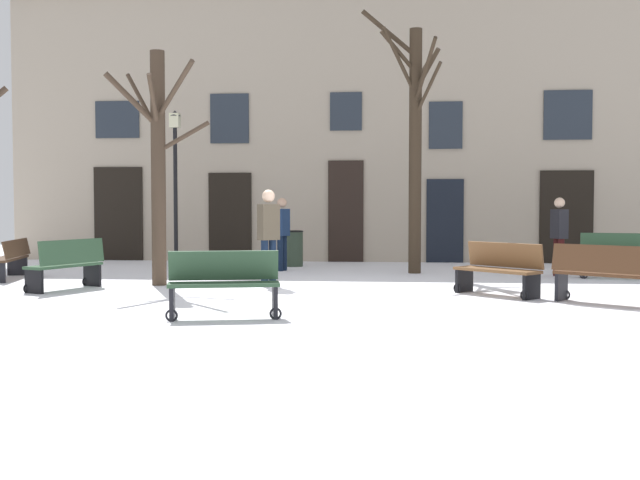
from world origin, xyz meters
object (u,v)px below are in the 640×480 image
Objects in this scene: tree_right_of_center at (415,138)px; person_crossing_plaza at (269,232)px; bench_facing_shops at (626,255)px; person_near_bench at (559,233)px; bench_back_to_back_right at (9,258)px; bench_near_center_tree at (499,269)px; tree_left_of_center at (158,160)px; litter_bin at (294,248)px; streetlamp at (175,171)px; bench_near_lamp at (607,274)px; bench_back_to_back_left at (67,265)px; bench_by_litter_bin at (224,284)px; person_by_shop_door at (282,230)px.

person_crossing_plaza is (-2.82, -3.04, -2.01)m from tree_right_of_center.
bench_facing_shops is 1.41m from person_near_bench.
bench_near_center_tree reaches higher than bench_back_to_back_right.
bench_near_center_tree is at bearing -9.52° from tree_left_of_center.
litter_bin is 0.47× the size of bench_back_to_back_right.
bench_near_lamp is at bearing -37.64° from streetlamp.
litter_bin is 7.72m from bench_facing_shops.
bench_back_to_back_left is at bearing -147.21° from tree_left_of_center.
person_by_shop_door is at bearing 79.58° from bench_by_litter_bin.
person_by_shop_door is at bearing 102.68° from bench_back_to_back_right.
bench_by_litter_bin is 1.10× the size of bench_near_center_tree.
person_crossing_plaza is (3.09, -4.55, -1.35)m from streetlamp.
tree_right_of_center reaches higher than litter_bin.
bench_back_to_back_right is 2.75m from bench_back_to_back_left.
bench_back_to_back_left is at bearing 35.74° from bench_back_to_back_right.
litter_bin is at bearing 78.46° from bench_by_litter_bin.
person_by_shop_door reaches higher than litter_bin.
bench_near_lamp is (7.79, -2.18, -1.92)m from tree_left_of_center.
bench_back_to_back_left is 0.93× the size of person_near_bench.
tree_left_of_center reaches higher than litter_bin.
streetlamp is at bearing -177.66° from litter_bin.
bench_near_lamp is 0.87× the size of person_crossing_plaza.
bench_near_lamp reaches higher than bench_near_center_tree.
bench_facing_shops is 1.17× the size of bench_by_litter_bin.
tree_right_of_center is at bearing 4.63° from person_crossing_plaza.
streetlamp is 9.38m from bench_near_center_tree.
bench_back_to_back_left is 0.93× the size of person_by_shop_door.
bench_near_center_tree is at bearing -53.44° from litter_bin.
bench_facing_shops is (7.30, -2.50, 0.05)m from litter_bin.
bench_by_litter_bin reaches higher than bench_near_center_tree.
bench_facing_shops is 11.21m from bench_back_to_back_left.
tree_left_of_center reaches higher than streetlamp.
bench_back_to_back_right is 5.71m from person_crossing_plaza.
tree_left_of_center is 2.63× the size of person_by_shop_door.
person_by_shop_door reaches higher than bench_near_lamp.
bench_back_to_back_left is at bearing -94.93° from streetlamp.
bench_facing_shops is at bearing -77.96° from person_by_shop_door.
bench_back_to_back_right is at bearing 125.97° from bench_by_litter_bin.
bench_near_center_tree is at bearing -37.79° from streetlamp.
tree_left_of_center is at bearing 21.35° from bench_near_lamp.
tree_right_of_center is 3.66× the size of bench_near_lamp.
person_by_shop_door is at bearing 60.85° from tree_left_of_center.
bench_facing_shops reaches higher than bench_back_to_back_right.
person_near_bench is at bearing 36.19° from bench_by_litter_bin.
person_by_shop_door is at bearing -6.53° from bench_near_lamp.
tree_right_of_center is 3.20× the size of person_crossing_plaza.
person_crossing_plaza reaches higher than person_by_shop_door.
litter_bin is 0.53× the size of person_near_bench.
bench_near_center_tree is 4.08m from person_near_bench.
bench_back_to_back_right is 9.96m from bench_near_center_tree.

